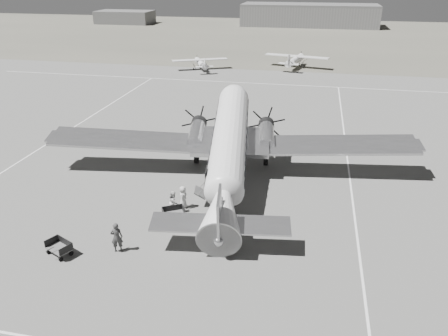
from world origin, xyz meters
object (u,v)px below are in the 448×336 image
(light_plane_right, at_px, (295,61))
(baggage_cart_far, at_px, (59,248))
(baggage_cart_near, at_px, (174,214))
(light_plane_left, at_px, (200,64))
(hangar_main, at_px, (309,15))
(ramp_agent, at_px, (174,202))
(ground_crew, at_px, (117,237))
(shed_secondary, at_px, (125,17))
(passenger, at_px, (183,197))
(dc3_airliner, at_px, (229,148))

(light_plane_right, height_order, baggage_cart_far, light_plane_right)
(baggage_cart_near, bearing_deg, light_plane_left, 72.26)
(baggage_cart_near, height_order, baggage_cart_far, baggage_cart_far)
(baggage_cart_near, bearing_deg, light_plane_right, 54.26)
(baggage_cart_near, relative_size, baggage_cart_far, 0.95)
(hangar_main, distance_m, ramp_agent, 121.30)
(light_plane_right, distance_m, baggage_cart_far, 61.80)
(baggage_cart_near, bearing_deg, ramp_agent, 75.12)
(ground_crew, bearing_deg, light_plane_left, -100.89)
(shed_secondary, bearing_deg, passenger, -64.70)
(passenger, bearing_deg, ground_crew, 154.76)
(light_plane_right, xyz_separation_m, ramp_agent, (-5.66, -54.38, -0.33))
(light_plane_left, xyz_separation_m, ground_crew, (8.74, -54.50, -0.01))
(baggage_cart_near, bearing_deg, ground_crew, -147.21)
(dc3_airliner, distance_m, light_plane_left, 45.55)
(baggage_cart_near, height_order, ground_crew, ground_crew)
(light_plane_left, bearing_deg, passenger, -102.54)
(baggage_cart_far, xyz_separation_m, passenger, (5.88, 7.28, 0.41))
(ground_crew, bearing_deg, light_plane_right, -117.35)
(baggage_cart_far, height_order, ground_crew, ground_crew)
(dc3_airliner, height_order, light_plane_left, dc3_airliner)
(baggage_cart_near, distance_m, ground_crew, 5.02)
(ground_crew, height_order, ramp_agent, ground_crew)
(baggage_cart_far, bearing_deg, light_plane_right, 104.92)
(baggage_cart_near, distance_m, ramp_agent, 1.01)
(dc3_airliner, distance_m, baggage_cart_near, 7.66)
(baggage_cart_far, bearing_deg, ground_crew, 43.23)
(hangar_main, distance_m, passenger, 120.41)
(baggage_cart_near, bearing_deg, passenger, 53.18)
(shed_secondary, bearing_deg, ground_crew, -66.82)
(shed_secondary, relative_size, passenger, 10.16)
(light_plane_left, bearing_deg, baggage_cart_far, -110.13)
(shed_secondary, bearing_deg, hangar_main, 4.76)
(hangar_main, relative_size, light_plane_left, 4.21)
(hangar_main, distance_m, baggage_cart_near, 122.17)
(hangar_main, xyz_separation_m, ground_crew, (-7.99, -126.44, -2.28))
(ground_crew, bearing_deg, baggage_cart_far, -2.05)
(light_plane_left, height_order, ground_crew, light_plane_left)
(hangar_main, height_order, baggage_cart_near, hangar_main)
(hangar_main, height_order, ground_crew, hangar_main)
(ground_crew, bearing_deg, shed_secondary, -86.82)
(dc3_airliner, bearing_deg, shed_secondary, 109.43)
(ramp_agent, bearing_deg, baggage_cart_far, 129.99)
(light_plane_right, height_order, ramp_agent, light_plane_right)
(light_plane_right, height_order, passenger, light_plane_right)
(dc3_airliner, bearing_deg, light_plane_right, 78.91)
(baggage_cart_far, height_order, passenger, passenger)
(baggage_cart_near, bearing_deg, hangar_main, 57.17)
(ramp_agent, bearing_deg, hangar_main, -12.56)
(light_plane_right, relative_size, baggage_cart_near, 7.33)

